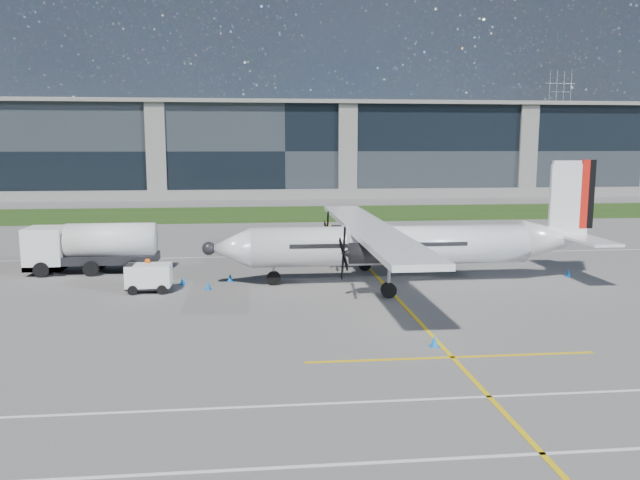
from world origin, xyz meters
The scene contains 17 objects.
ground centered at (0.00, 40.00, 0.00)m, with size 400.00×400.00×0.00m, color #5D5B58.
grass_strip centered at (0.00, 48.00, 0.02)m, with size 400.00×18.00×0.04m, color #213F11.
terminal_building centered at (0.00, 80.00, 7.50)m, with size 120.00×20.00×15.00m, color black.
tree_line centered at (0.00, 140.00, 3.00)m, with size 400.00×6.00×6.00m, color black.
pylon_east centered at (85.00, 150.00, 15.00)m, with size 9.00×4.60×30.00m, color gray, non-canonical shape.
yellow_taxiway_centerline centered at (3.00, 10.00, 0.01)m, with size 0.20×70.00×0.01m, color yellow.
white_lane_line centered at (0.00, -14.00, 0.01)m, with size 90.00×0.15×0.01m, color white.
turboprop_aircraft centered at (4.35, 7.96, 3.79)m, with size 24.39×25.30×7.59m, color white, non-canonical shape.
fuel_tanker_truck centered at (-16.38, 13.09, 1.67)m, with size 8.90×2.89×3.34m, color silver, non-canonical shape.
baggage_tug centered at (-11.08, 6.96, 0.82)m, with size 2.73×1.64×1.64m, color white, non-canonical shape.
ground_crew_person centered at (-11.16, 7.43, 1.08)m, with size 0.88×0.63×2.17m, color #F25907.
safety_cone_portwing centered at (2.66, -4.57, 0.25)m, with size 0.36×0.36×0.50m, color blue.
safety_cone_nose_stbd centered at (-6.49, 9.30, 0.25)m, with size 0.36×0.36×0.50m, color blue.
safety_cone_tail centered at (15.46, 8.51, 0.25)m, with size 0.36×0.36×0.50m, color blue.
safety_cone_fwd centered at (-9.37, 8.73, 0.25)m, with size 0.36×0.36×0.50m, color blue.
safety_cone_stbdwing centered at (1.73, 20.62, 0.25)m, with size 0.36×0.36×0.50m, color blue.
safety_cone_nose_port centered at (-7.70, 7.16, 0.25)m, with size 0.36×0.36×0.50m, color blue.
Camera 1 is at (-4.84, -29.50, 8.51)m, focal length 35.00 mm.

